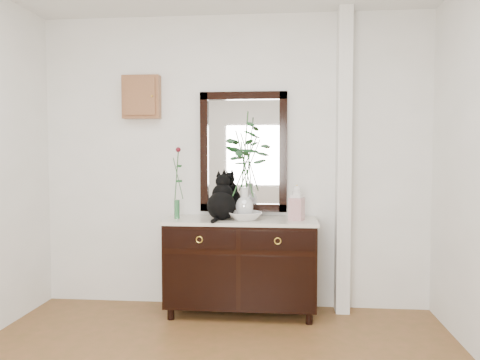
# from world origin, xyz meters

# --- Properties ---
(wall_back) EXTENTS (3.60, 0.04, 2.70)m
(wall_back) POSITION_xyz_m (0.00, 1.98, 1.35)
(wall_back) COLOR white
(wall_back) RESTS_ON ground
(pilaster) EXTENTS (0.12, 0.20, 2.70)m
(pilaster) POSITION_xyz_m (1.00, 1.90, 1.35)
(pilaster) COLOR white
(pilaster) RESTS_ON ground
(sideboard) EXTENTS (1.33, 0.52, 0.82)m
(sideboard) POSITION_xyz_m (0.10, 1.73, 0.47)
(sideboard) COLOR black
(sideboard) RESTS_ON ground
(wall_mirror) EXTENTS (0.80, 0.06, 1.10)m
(wall_mirror) POSITION_xyz_m (0.10, 1.97, 1.44)
(wall_mirror) COLOR black
(wall_mirror) RESTS_ON wall_back
(key_cabinet) EXTENTS (0.35, 0.10, 0.40)m
(key_cabinet) POSITION_xyz_m (-0.85, 1.94, 1.95)
(key_cabinet) COLOR brown
(key_cabinet) RESTS_ON wall_back
(cat) EXTENTS (0.31, 0.37, 0.40)m
(cat) POSITION_xyz_m (-0.07, 1.71, 1.05)
(cat) COLOR black
(cat) RESTS_ON sideboard
(lotus_bowl) EXTENTS (0.37, 0.37, 0.07)m
(lotus_bowl) POSITION_xyz_m (0.13, 1.68, 0.89)
(lotus_bowl) COLOR white
(lotus_bowl) RESTS_ON sideboard
(vase_branches) EXTENTS (0.52, 0.52, 0.93)m
(vase_branches) POSITION_xyz_m (0.13, 1.68, 1.33)
(vase_branches) COLOR silver
(vase_branches) RESTS_ON lotus_bowl
(bud_vase_rose) EXTENTS (0.08, 0.08, 0.64)m
(bud_vase_rose) POSITION_xyz_m (-0.47, 1.71, 1.17)
(bud_vase_rose) COLOR #316F40
(bud_vase_rose) RESTS_ON sideboard
(ginger_jar) EXTENTS (0.15, 0.15, 0.31)m
(ginger_jar) POSITION_xyz_m (0.58, 1.72, 1.00)
(ginger_jar) COLOR white
(ginger_jar) RESTS_ON sideboard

